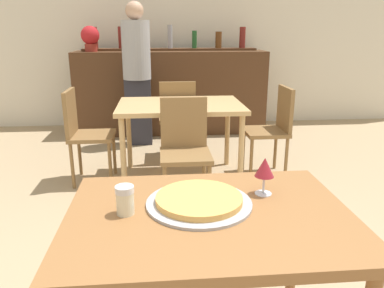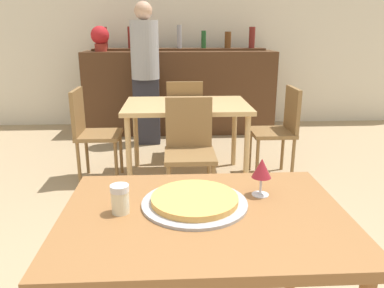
{
  "view_description": "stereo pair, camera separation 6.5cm",
  "coord_description": "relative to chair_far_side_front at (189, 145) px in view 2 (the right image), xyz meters",
  "views": [
    {
      "loc": [
        -0.18,
        -1.26,
        1.4
      ],
      "look_at": [
        -0.02,
        0.55,
        0.85
      ],
      "focal_mm": 35.0,
      "sensor_mm": 36.0,
      "label": 1
    },
    {
      "loc": [
        -0.11,
        -1.26,
        1.4
      ],
      "look_at": [
        -0.02,
        0.55,
        0.85
      ],
      "focal_mm": 35.0,
      "sensor_mm": 36.0,
      "label": 2
    }
  ],
  "objects": [
    {
      "name": "wall_back",
      "position": [
        -0.02,
        2.87,
        0.88
      ],
      "size": [
        8.0,
        0.05,
        2.8
      ],
      "color": "silver",
      "rests_on": "ground_plane"
    },
    {
      "name": "dining_table_near",
      "position": [
        -0.02,
        -1.61,
        0.15
      ],
      "size": [
        1.07,
        0.78,
        0.75
      ],
      "color": "brown",
      "rests_on": "ground_plane"
    },
    {
      "name": "dining_table_far",
      "position": [
        -0.0,
        0.57,
        0.15
      ],
      "size": [
        1.16,
        0.8,
        0.74
      ],
      "color": "tan",
      "rests_on": "ground_plane"
    },
    {
      "name": "bar_counter",
      "position": [
        -0.02,
        2.37,
        0.05
      ],
      "size": [
        2.6,
        0.56,
        1.13
      ],
      "color": "#4C2D19",
      "rests_on": "ground_plane"
    },
    {
      "name": "bar_back_shelf",
      "position": [
        0.02,
        2.51,
        0.68
      ],
      "size": [
        2.39,
        0.24,
        0.34
      ],
      "color": "#4C2D19",
      "rests_on": "bar_counter"
    },
    {
      "name": "chair_far_side_front",
      "position": [
        0.0,
        0.0,
        0.0
      ],
      "size": [
        0.4,
        0.4,
        0.88
      ],
      "color": "olive",
      "rests_on": "ground_plane"
    },
    {
      "name": "chair_far_side_back",
      "position": [
        -0.0,
        1.15,
        0.0
      ],
      "size": [
        0.4,
        0.4,
        0.88
      ],
      "rotation": [
        0.0,
        0.0,
        3.14
      ],
      "color": "olive",
      "rests_on": "ground_plane"
    },
    {
      "name": "chair_far_side_left",
      "position": [
        -0.91,
        0.57,
        0.0
      ],
      "size": [
        0.4,
        0.4,
        0.88
      ],
      "rotation": [
        0.0,
        0.0,
        1.57
      ],
      "color": "olive",
      "rests_on": "ground_plane"
    },
    {
      "name": "chair_far_side_right",
      "position": [
        0.91,
        0.57,
        0.0
      ],
      "size": [
        0.4,
        0.4,
        0.88
      ],
      "rotation": [
        0.0,
        0.0,
        -1.57
      ],
      "color": "olive",
      "rests_on": "ground_plane"
    },
    {
      "name": "pizza_tray",
      "position": [
        -0.05,
        -1.55,
        0.25
      ],
      "size": [
        0.41,
        0.41,
        0.04
      ],
      "color": "#A3A3A8",
      "rests_on": "dining_table_near"
    },
    {
      "name": "cheese_shaker",
      "position": [
        -0.33,
        -1.6,
        0.29
      ],
      "size": [
        0.07,
        0.07,
        0.11
      ],
      "color": "beige",
      "rests_on": "dining_table_near"
    },
    {
      "name": "person_standing",
      "position": [
        -0.45,
        1.79,
        0.42
      ],
      "size": [
        0.34,
        0.34,
        1.72
      ],
      "color": "#2D2D38",
      "rests_on": "ground_plane"
    },
    {
      "name": "wine_glass",
      "position": [
        0.22,
        -1.47,
        0.34
      ],
      "size": [
        0.08,
        0.08,
        0.16
      ],
      "color": "silver",
      "rests_on": "dining_table_near"
    },
    {
      "name": "potted_plant",
      "position": [
        -1.07,
        2.32,
        0.79
      ],
      "size": [
        0.24,
        0.24,
        0.33
      ],
      "color": "maroon",
      "rests_on": "bar_counter"
    }
  ]
}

